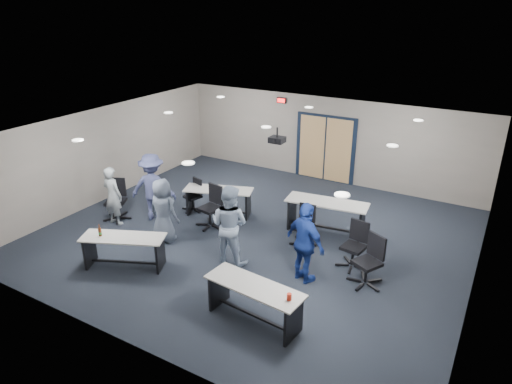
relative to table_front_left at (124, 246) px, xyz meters
The scene contains 25 objects.
floor 3.27m from the table_front_left, 56.74° to the left, with size 10.00×10.00×0.00m, color black.
back_wall 7.46m from the table_front_left, 76.18° to the left, with size 10.00×0.04×2.70m, color gray.
front_wall 2.66m from the table_front_left, 45.43° to the right, with size 10.00×0.04×2.70m, color gray.
left_wall 4.29m from the table_front_left, 140.08° to the left, with size 0.04×9.00×2.70m, color gray.
right_wall 7.34m from the table_front_left, 21.75° to the left, with size 0.04×9.00×2.70m, color gray.
ceiling 3.90m from the table_front_left, 56.74° to the left, with size 10.00×9.00×0.04m, color white.
double_door 7.40m from the table_front_left, 76.11° to the left, with size 2.00×0.07×2.20m.
exit_sign 7.41m from the table_front_left, 88.62° to the left, with size 0.32×0.07×0.18m.
ceiling_projector 4.26m from the table_front_left, 57.08° to the left, with size 0.35×0.32×0.37m.
ceiling_can_lights 4.07m from the table_front_left, 59.02° to the left, with size 6.24×5.74×0.02m, color white, non-canonical shape.
table_front_left is the anchor object (origin of this frame).
table_front_right 3.43m from the table_front_left, ahead, with size 1.93×0.81×0.89m.
table_back_left 3.26m from the table_front_left, 84.86° to the left, with size 1.94×1.20×0.75m.
table_back_right 4.95m from the table_front_left, 49.48° to the left, with size 2.10×0.93×0.83m.
chair_back_a 3.12m from the table_front_left, 98.89° to the left, with size 0.58×0.58×0.92m, color black, non-canonical shape.
chair_back_b 2.58m from the table_front_left, 78.65° to the left, with size 0.69×0.69×1.11m, color black, non-canonical shape.
chair_back_c 4.16m from the table_front_left, 43.85° to the left, with size 0.62×0.62×0.98m, color black, non-canonical shape.
chair_back_d 5.02m from the table_front_left, 29.75° to the left, with size 0.66×0.66×1.05m, color black, non-canonical shape.
chair_loose_left 2.51m from the table_front_left, 139.73° to the left, with size 0.69×0.69×1.10m, color black, non-canonical shape.
chair_loose_right 5.21m from the table_front_left, 22.35° to the left, with size 0.69×0.69×1.09m, color black, non-canonical shape.
person_gray 2.29m from the table_front_left, 141.13° to the left, with size 0.57×0.38×1.58m, color #9BA5A9.
person_plaid 1.40m from the table_front_left, 90.84° to the left, with size 0.78×0.51×1.60m, color #4E596B.
person_lightblue 2.36m from the table_front_left, 35.62° to the left, with size 0.89×0.69×1.83m, color #97ACC8.
person_navy 3.96m from the table_front_left, 21.98° to the left, with size 1.04×0.43×1.77m, color navy.
person_back 2.43m from the table_front_left, 115.87° to the left, with size 1.18×0.68×1.83m, color #3E436F.
Camera 1 is at (5.09, -8.80, 5.46)m, focal length 32.00 mm.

